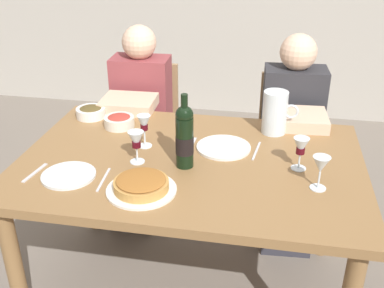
% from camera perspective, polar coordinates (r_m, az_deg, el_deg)
% --- Properties ---
extents(dining_table, '(1.50, 1.00, 0.76)m').
position_cam_1_polar(dining_table, '(2.07, -0.19, -4.11)').
color(dining_table, olive).
rests_on(dining_table, ground).
extents(wine_bottle, '(0.08, 0.08, 0.32)m').
position_cam_1_polar(wine_bottle, '(1.91, -0.93, 0.93)').
color(wine_bottle, black).
rests_on(wine_bottle, dining_table).
extents(water_pitcher, '(0.17, 0.12, 0.21)m').
position_cam_1_polar(water_pitcher, '(2.27, 10.19, 3.57)').
color(water_pitcher, silver).
rests_on(water_pitcher, dining_table).
extents(baked_tart, '(0.27, 0.27, 0.06)m').
position_cam_1_polar(baked_tart, '(1.80, -6.29, -5.05)').
color(baked_tart, white).
rests_on(baked_tart, dining_table).
extents(salad_bowl, '(0.15, 0.15, 0.06)m').
position_cam_1_polar(salad_bowl, '(2.35, -8.98, 2.85)').
color(salad_bowl, silver).
rests_on(salad_bowl, dining_table).
extents(olive_bowl, '(0.15, 0.15, 0.06)m').
position_cam_1_polar(olive_bowl, '(2.49, -12.39, 3.93)').
color(olive_bowl, white).
rests_on(olive_bowl, dining_table).
extents(wine_glass_left_diner, '(0.07, 0.07, 0.14)m').
position_cam_1_polar(wine_glass_left_diner, '(1.96, 13.29, -0.48)').
color(wine_glass_left_diner, silver).
rests_on(wine_glass_left_diner, dining_table).
extents(wine_glass_right_diner, '(0.07, 0.07, 0.14)m').
position_cam_1_polar(wine_glass_right_diner, '(1.83, 15.63, -2.62)').
color(wine_glass_right_diner, silver).
rests_on(wine_glass_right_diner, dining_table).
extents(wine_glass_centre, '(0.06, 0.06, 0.15)m').
position_cam_1_polar(wine_glass_centre, '(2.10, -5.94, 2.39)').
color(wine_glass_centre, silver).
rests_on(wine_glass_centre, dining_table).
extents(wine_glass_spare, '(0.07, 0.07, 0.14)m').
position_cam_1_polar(wine_glass_spare, '(1.97, -6.90, 0.34)').
color(wine_glass_spare, silver).
rests_on(wine_glass_spare, dining_table).
extents(dinner_plate_left_setting, '(0.22, 0.22, 0.01)m').
position_cam_1_polar(dinner_plate_left_setting, '(1.96, -14.99, -3.76)').
color(dinner_plate_left_setting, silver).
rests_on(dinner_plate_left_setting, dining_table).
extents(dinner_plate_right_setting, '(0.25, 0.25, 0.01)m').
position_cam_1_polar(dinner_plate_right_setting, '(2.12, 3.92, -0.41)').
color(dinner_plate_right_setting, white).
rests_on(dinner_plate_right_setting, dining_table).
extents(fork_left_setting, '(0.04, 0.16, 0.00)m').
position_cam_1_polar(fork_left_setting, '(2.02, -18.84, -3.38)').
color(fork_left_setting, silver).
rests_on(fork_left_setting, dining_table).
extents(knife_left_setting, '(0.02, 0.18, 0.00)m').
position_cam_1_polar(knife_left_setting, '(1.90, -10.87, -4.34)').
color(knife_left_setting, silver).
rests_on(knife_left_setting, dining_table).
extents(knife_right_setting, '(0.03, 0.18, 0.00)m').
position_cam_1_polar(knife_right_setting, '(2.11, 7.97, -0.83)').
color(knife_right_setting, silver).
rests_on(knife_right_setting, dining_table).
extents(spoon_right_setting, '(0.02, 0.16, 0.00)m').
position_cam_1_polar(spoon_right_setting, '(2.14, -0.07, -0.17)').
color(spoon_right_setting, silver).
rests_on(spoon_right_setting, dining_table).
extents(chair_left, '(0.41, 0.41, 0.87)m').
position_cam_1_polar(chair_left, '(3.03, -5.41, 2.59)').
color(chair_left, '#9E7A51').
rests_on(chair_left, ground).
extents(diner_left, '(0.35, 0.51, 1.16)m').
position_cam_1_polar(diner_left, '(2.78, -6.68, 2.87)').
color(diner_left, '#8E3D42').
rests_on(diner_left, ground).
extents(chair_right, '(0.43, 0.43, 0.87)m').
position_cam_1_polar(chair_right, '(2.89, 11.74, 0.84)').
color(chair_right, '#9E7A51').
rests_on(chair_right, ground).
extents(diner_right, '(0.35, 0.52, 1.16)m').
position_cam_1_polar(diner_right, '(2.63, 12.26, 0.97)').
color(diner_right, '#2D2D33').
rests_on(diner_right, ground).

